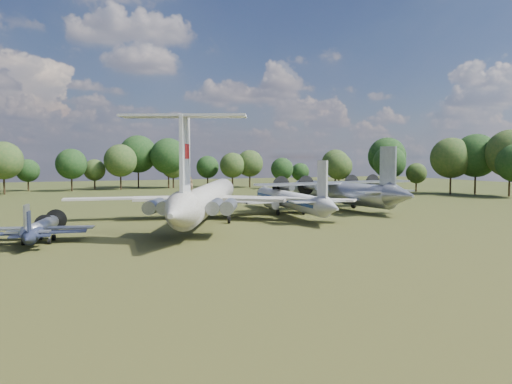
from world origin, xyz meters
name	(u,v)px	position (x,y,z in m)	size (l,w,h in m)	color
ground	(199,225)	(0.00, 0.00, 0.00)	(300.00, 300.00, 0.00)	#213913
il62_airliner	(208,203)	(2.58, 3.57, 2.91)	(45.64, 59.33, 5.82)	beige
tu104_jet	(289,203)	(18.38, 7.20, 2.03)	(30.38, 40.51, 4.05)	silver
an12_transport	(340,195)	(32.05, 12.43, 2.59)	(35.16, 39.30, 5.17)	#A8AAB0
small_prop_west	(37,235)	(-21.81, -8.73, 1.09)	(10.89, 14.84, 2.18)	#161A32
small_prop_northwest	(41,230)	(-21.40, -5.97, 1.21)	(12.13, 16.54, 2.43)	#999BA0
person_on_il62	(191,184)	(-4.21, -11.25, 6.73)	(0.66, 0.44, 1.82)	olive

